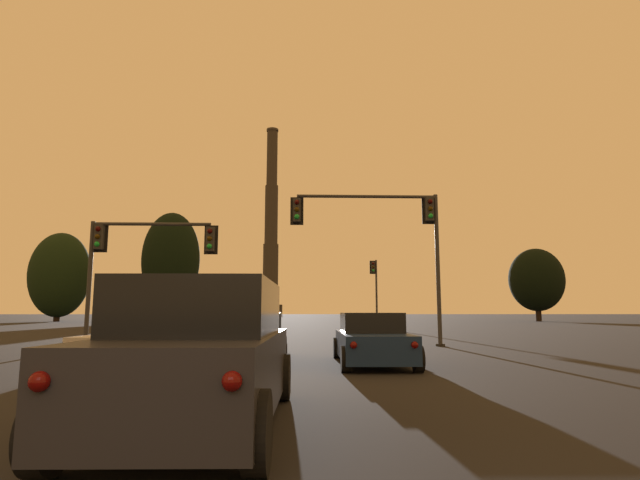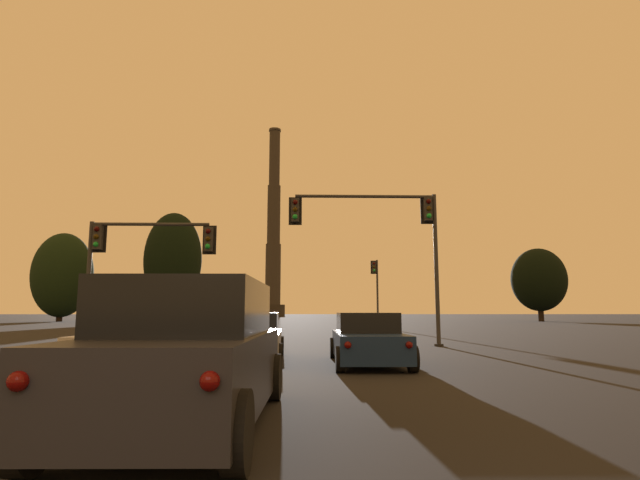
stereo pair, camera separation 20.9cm
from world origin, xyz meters
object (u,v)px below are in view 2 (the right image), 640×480
sedan_right_lane_front (368,340)px  traffic_light_overhead_right (387,228)px  smokestack (273,241)px  sedan_left_lane_front (135,341)px  traffic_light_overhead_left (134,251)px  sedan_center_lane_front (250,338)px  traffic_light_far_right (376,283)px  suv_center_lane_second (190,355)px

sedan_right_lane_front → traffic_light_overhead_right: 8.66m
smokestack → sedan_right_lane_front: bearing=-84.9°
sedan_left_lane_front → smokestack: smokestack is taller
smokestack → traffic_light_overhead_left: bearing=-88.5°
sedan_center_lane_front → traffic_light_overhead_right: bearing=48.1°
sedan_center_lane_front → traffic_light_overhead_left: size_ratio=0.88×
traffic_light_overhead_right → traffic_light_far_right: 25.01m
suv_center_lane_second → traffic_light_far_right: traffic_light_far_right is taller
smokestack → suv_center_lane_second: bearing=-86.4°
traffic_light_overhead_right → smokestack: smokestack is taller
sedan_center_lane_front → traffic_light_overhead_left: 8.76m
sedan_left_lane_front → traffic_light_far_right: traffic_light_far_right is taller
sedan_center_lane_front → traffic_light_overhead_right: traffic_light_overhead_right is taller
traffic_light_far_right → smokestack: size_ratio=0.10×
suv_center_lane_second → traffic_light_overhead_right: bearing=72.4°
suv_center_lane_second → traffic_light_far_right: size_ratio=0.79×
sedan_right_lane_front → traffic_light_overhead_right: traffic_light_overhead_right is taller
traffic_light_overhead_left → sedan_center_lane_front: bearing=-45.9°
sedan_center_lane_front → traffic_light_overhead_left: bearing=131.9°
sedan_left_lane_front → sedan_center_lane_front: 3.24m
suv_center_lane_second → smokestack: smokestack is taller
sedan_right_lane_front → traffic_light_far_right: bearing=82.3°
sedan_center_lane_front → traffic_light_overhead_right: 9.25m
sedan_right_lane_front → smokestack: bearing=95.6°
suv_center_lane_second → traffic_light_overhead_left: size_ratio=0.91×
sedan_left_lane_front → smokestack: (-6.20, 141.97, 22.93)m
traffic_light_far_right → suv_center_lane_second: bearing=-101.2°
sedan_right_lane_front → traffic_light_overhead_right: bearing=76.7°
sedan_left_lane_front → sedan_right_lane_front: size_ratio=1.01×
sedan_left_lane_front → smokestack: size_ratio=0.08×
sedan_left_lane_front → traffic_light_far_right: bearing=72.7°
sedan_left_lane_front → traffic_light_far_right: size_ratio=0.76×
suv_center_lane_second → traffic_light_overhead_right: 16.18m
sedan_left_lane_front → traffic_light_overhead_right: size_ratio=0.71×
traffic_light_far_right → traffic_light_overhead_right: bearing=-96.6°
sedan_left_lane_front → suv_center_lane_second: suv_center_lane_second is taller
sedan_left_lane_front → traffic_light_overhead_right: bearing=44.1°
sedan_left_lane_front → suv_center_lane_second: size_ratio=0.96×
traffic_light_overhead_left → traffic_light_overhead_right: bearing=2.3°
sedan_right_lane_front → traffic_light_overhead_right: size_ratio=0.71×
sedan_left_lane_front → smokestack: bearing=94.0°
sedan_center_lane_front → smokestack: size_ratio=0.08×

